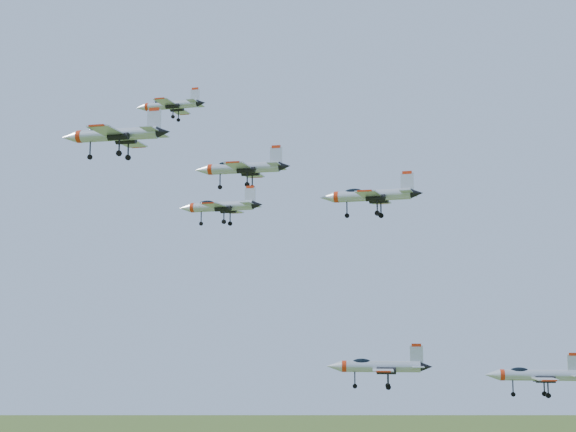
% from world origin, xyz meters
% --- Properties ---
extents(jet_lead, '(11.77, 9.82, 3.15)m').
position_xyz_m(jet_lead, '(-13.30, 9.15, 152.10)').
color(jet_lead, silver).
extents(jet_left_high, '(13.87, 11.63, 3.72)m').
position_xyz_m(jet_left_high, '(2.73, 2.40, 139.72)').
color(jet_left_high, silver).
extents(jet_right_high, '(13.64, 11.45, 3.66)m').
position_xyz_m(jet_right_high, '(-2.66, -19.64, 140.24)').
color(jet_right_high, silver).
extents(jet_left_low, '(14.01, 11.64, 3.74)m').
position_xyz_m(jet_left_low, '(20.40, 5.12, 135.18)').
color(jet_left_low, silver).
extents(jet_right_low, '(11.13, 9.24, 2.97)m').
position_xyz_m(jet_right_low, '(5.74, -9.28, 132.67)').
color(jet_right_low, silver).
extents(jet_trail, '(12.60, 10.75, 3.44)m').
position_xyz_m(jet_trail, '(22.97, -0.39, 113.24)').
color(jet_trail, silver).
extents(jet_extra, '(12.23, 10.42, 3.33)m').
position_xyz_m(jet_extra, '(40.61, 6.23, 112.27)').
color(jet_extra, silver).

